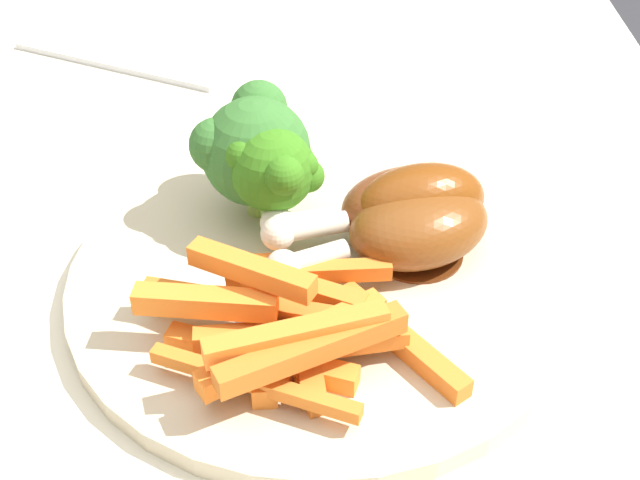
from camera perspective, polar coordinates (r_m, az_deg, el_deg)
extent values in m
cube|color=silver|center=(0.43, -8.27, -11.06)|extent=(1.20, 0.66, 0.03)
cylinder|color=#ACA695|center=(1.08, 11.60, -1.59)|extent=(0.06, 0.06, 0.69)
cylinder|color=#ACA695|center=(1.11, -16.82, -1.28)|extent=(0.06, 0.06, 0.69)
cylinder|color=beige|center=(0.46, 0.00, -2.53)|extent=(0.28, 0.28, 0.01)
cylinder|color=#88B259|center=(0.47, -3.18, 1.81)|extent=(0.02, 0.02, 0.03)
sphere|color=#367319|center=(0.46, -3.31, 4.90)|extent=(0.05, 0.05, 0.05)
sphere|color=#367319|center=(0.45, -1.14, 5.21)|extent=(0.02, 0.02, 0.02)
sphere|color=#367319|center=(0.46, -1.59, 5.49)|extent=(0.02, 0.02, 0.02)
sphere|color=#367319|center=(0.44, -2.53, 4.50)|extent=(0.02, 0.02, 0.02)
sphere|color=#367319|center=(0.46, -0.85, 4.47)|extent=(0.02, 0.02, 0.02)
sphere|color=#367319|center=(0.46, -4.53, 6.28)|extent=(0.02, 0.02, 0.02)
sphere|color=#367319|center=(0.45, -5.38, 5.88)|extent=(0.02, 0.02, 0.02)
cylinder|color=#8EB64E|center=(0.49, -4.29, 2.90)|extent=(0.01, 0.01, 0.02)
sphere|color=#356C2D|center=(0.48, -4.47, 6.14)|extent=(0.06, 0.06, 0.06)
sphere|color=#356C2D|center=(0.47, -6.84, 6.55)|extent=(0.03, 0.03, 0.03)
sphere|color=#356C2D|center=(0.46, -2.64, 6.24)|extent=(0.02, 0.02, 0.02)
sphere|color=#356C2D|center=(0.47, -6.95, 5.70)|extent=(0.02, 0.02, 0.02)
sphere|color=#356C2D|center=(0.49, -4.25, 9.07)|extent=(0.03, 0.03, 0.03)
cube|color=orange|center=(0.41, -1.22, -6.21)|extent=(0.09, 0.02, 0.01)
cube|color=orange|center=(0.41, -2.51, -6.89)|extent=(0.09, 0.05, 0.01)
cube|color=orange|center=(0.43, -0.77, -2.26)|extent=(0.02, 0.09, 0.01)
cube|color=orange|center=(0.41, 5.62, -6.90)|extent=(0.08, 0.06, 0.01)
cube|color=orange|center=(0.41, -5.21, -4.58)|extent=(0.03, 0.11, 0.01)
cube|color=orange|center=(0.38, -4.64, -9.83)|extent=(0.04, 0.10, 0.01)
cube|color=orange|center=(0.40, -4.19, -8.67)|extent=(0.04, 0.10, 0.01)
cube|color=orange|center=(0.42, -1.74, -3.25)|extent=(0.04, 0.07, 0.01)
cube|color=orange|center=(0.37, -0.50, -7.56)|extent=(0.05, 0.09, 0.01)
cube|color=orange|center=(0.39, -1.81, -7.43)|extent=(0.07, 0.09, 0.01)
cube|color=orange|center=(0.39, -4.81, -2.08)|extent=(0.04, 0.06, 0.01)
cube|color=orange|center=(0.42, -3.87, -5.89)|extent=(0.10, 0.02, 0.01)
cube|color=orange|center=(0.40, -0.30, -7.10)|extent=(0.03, 0.09, 0.01)
cube|color=orange|center=(0.41, -1.36, -6.33)|extent=(0.08, 0.03, 0.01)
cube|color=orange|center=(0.40, -2.22, -6.56)|extent=(0.02, 0.09, 0.01)
cube|color=orange|center=(0.40, -7.97, -4.31)|extent=(0.02, 0.07, 0.01)
cube|color=orange|center=(0.37, -1.61, -6.53)|extent=(0.04, 0.09, 0.01)
cylinder|color=#522109|center=(0.48, 6.68, 0.24)|extent=(0.04, 0.04, 0.00)
ellipsoid|color=brown|center=(0.47, 6.89, 2.46)|extent=(0.07, 0.09, 0.05)
cylinder|color=beige|center=(0.45, -0.53, 0.90)|extent=(0.02, 0.04, 0.01)
sphere|color=silver|center=(0.45, -2.95, 0.46)|extent=(0.02, 0.02, 0.02)
cylinder|color=#522110|center=(0.48, 6.27, 0.33)|extent=(0.05, 0.05, 0.00)
ellipsoid|color=brown|center=(0.47, 6.44, 2.33)|extent=(0.07, 0.09, 0.04)
cylinder|color=beige|center=(0.46, -0.98, 1.37)|extent=(0.02, 0.03, 0.01)
sphere|color=silver|center=(0.46, -3.00, 1.17)|extent=(0.02, 0.02, 0.02)
cylinder|color=#51240D|center=(0.47, 6.71, -0.88)|extent=(0.05, 0.05, 0.00)
ellipsoid|color=brown|center=(0.46, 6.89, 1.00)|extent=(0.09, 0.10, 0.04)
cylinder|color=beige|center=(0.43, -0.36, -1.28)|extent=(0.03, 0.04, 0.01)
sphere|color=silver|center=(0.43, -2.58, -1.91)|extent=(0.02, 0.02, 0.02)
cube|color=silver|center=(0.71, -14.23, 11.76)|extent=(0.09, 0.18, 0.00)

